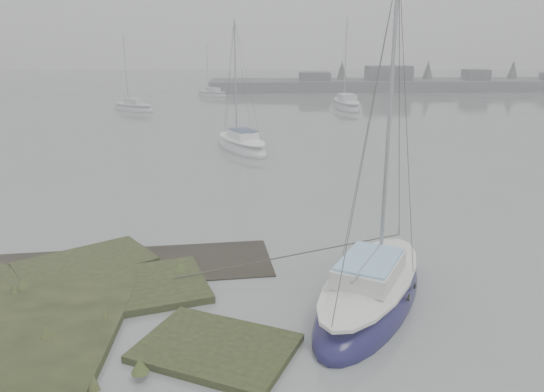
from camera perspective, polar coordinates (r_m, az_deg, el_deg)
The scene contains 7 objects.
ground at distance 42.02m, azimuth -4.16°, elevation 7.04°, with size 160.00×160.00×0.00m, color slate.
far_shoreline at distance 77.84m, azimuth 17.17°, elevation 11.47°, with size 60.00×8.00×4.15m.
sailboat_main at distance 15.06m, azimuth 10.53°, elevation -10.35°, with size 5.15×6.97×9.50m.
sailboat_white at distance 34.60m, azimuth -3.28°, elevation 5.40°, with size 4.49×6.49×8.77m.
sailboat_far_a at distance 55.16m, azimuth -14.67°, elevation 9.12°, with size 5.43×4.85×7.77m.
sailboat_far_b at distance 55.38m, azimuth 7.97°, elevation 9.59°, with size 2.79×7.04×9.71m.
sailboat_far_c at distance 67.09m, azimuth -6.47°, elevation 10.80°, with size 4.69×4.35×6.81m.
Camera 1 is at (1.38, -11.40, 7.09)m, focal length 35.00 mm.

